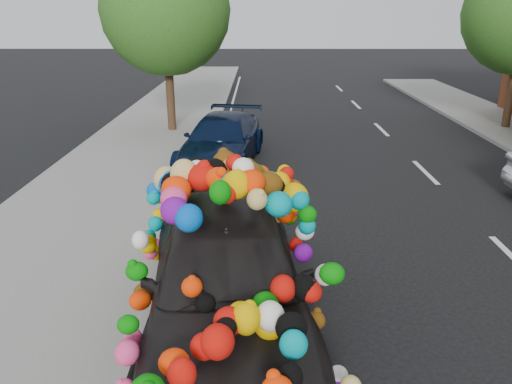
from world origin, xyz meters
TOP-DOWN VIEW (x-y plane):
  - ground at (0.00, 0.00)m, footprint 100.00×100.00m
  - sidewalk at (-4.30, 0.00)m, footprint 4.00×60.00m
  - kerb at (-2.35, 0.00)m, footprint 0.15×60.00m
  - tree_near_sidewalk at (-3.80, 9.50)m, footprint 4.20×4.20m
  - plush_art_car at (-1.20, -1.89)m, footprint 2.89×5.40m
  - navy_sedan at (-1.80, 5.72)m, footprint 2.50×4.76m

SIDE VIEW (x-z plane):
  - ground at x=0.00m, z-range 0.00..0.00m
  - sidewalk at x=-4.30m, z-range 0.00..0.12m
  - kerb at x=-2.35m, z-range 0.00..0.13m
  - navy_sedan at x=-1.80m, z-range 0.00..1.32m
  - plush_art_car at x=-1.20m, z-range 0.04..2.39m
  - tree_near_sidewalk at x=-3.80m, z-range 0.96..7.09m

